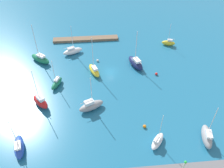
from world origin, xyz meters
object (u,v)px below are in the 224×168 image
object	(u,v)px
sailboat_white_by_breakwater	(157,141)
sailboat_yellow_near_pier	(94,70)
sailboat_white_off_beacon	(73,51)
mooring_buoy_red	(156,74)
sailboat_yellow_lone_north	(168,43)
sailboat_gray_far_south	(207,136)
harbor_beacon	(184,166)
pier_dock	(86,39)
sailboat_green_east_end	(57,83)
sailboat_gray_along_channel	(91,106)
sailboat_green_lone_south	(40,59)
sailboat_blue_mid_basin	(19,147)
mooring_buoy_white	(98,60)
sailboat_red_outer_mooring	(40,102)
mooring_buoy_orange	(145,126)
sailboat_navy_west_end	(136,63)

from	to	relation	value
sailboat_white_by_breakwater	sailboat_yellow_near_pier	xyz separation A→B (m)	(13.34, -26.90, 0.18)
sailboat_white_off_beacon	mooring_buoy_red	world-z (taller)	sailboat_white_off_beacon
sailboat_yellow_lone_north	sailboat_gray_far_south	distance (m)	40.62
harbor_beacon	sailboat_gray_far_south	xyz separation A→B (m)	(-8.13, -7.58, -1.86)
pier_dock	sailboat_green_east_end	xyz separation A→B (m)	(8.49, 24.62, 0.58)
sailboat_gray_along_channel	sailboat_green_lone_south	world-z (taller)	sailboat_green_lone_south
sailboat_white_by_breakwater	sailboat_green_lone_south	xyz separation A→B (m)	(30.51, -34.44, 0.32)
sailboat_blue_mid_basin	mooring_buoy_red	distance (m)	43.02
mooring_buoy_red	pier_dock	bearing A→B (deg)	-46.43
sailboat_white_by_breakwater	mooring_buoy_white	size ratio (longest dim) A/B	12.18
pier_dock	sailboat_red_outer_mooring	xyz separation A→B (m)	(12.04, 32.07, 0.89)
harbor_beacon	mooring_buoy_red	bearing A→B (deg)	-94.09
sailboat_white_by_breakwater	sailboat_yellow_near_pier	world-z (taller)	sailboat_yellow_near_pier
sailboat_green_east_end	sailboat_blue_mid_basin	distance (m)	21.84
sailboat_green_east_end	mooring_buoy_white	xyz separation A→B (m)	(-12.23, -10.84, -0.64)
sailboat_green_east_end	sailboat_yellow_lone_north	world-z (taller)	sailboat_green_east_end
sailboat_gray_far_south	mooring_buoy_orange	size ratio (longest dim) A/B	12.78
sailboat_gray_along_channel	sailboat_yellow_near_pier	distance (m)	14.94
sailboat_white_by_breakwater	sailboat_gray_far_south	size ratio (longest dim) A/B	0.89
sailboat_gray_along_channel	sailboat_green_east_end	world-z (taller)	sailboat_gray_along_channel
harbor_beacon	mooring_buoy_white	distance (m)	43.43
sailboat_green_lone_south	pier_dock	bearing A→B (deg)	-101.30
harbor_beacon	sailboat_yellow_near_pier	world-z (taller)	sailboat_yellow_near_pier
sailboat_green_east_end	sailboat_gray_far_south	distance (m)	41.95
sailboat_white_by_breakwater	sailboat_yellow_near_pier	distance (m)	30.03
sailboat_navy_west_end	mooring_buoy_orange	bearing A→B (deg)	155.50
sailboat_gray_along_channel	sailboat_white_off_beacon	distance (m)	26.63
harbor_beacon	pier_dock	bearing A→B (deg)	-70.73
sailboat_gray_along_channel	sailboat_yellow_near_pier	size ratio (longest dim) A/B	0.84
pier_dock	mooring_buoy_orange	bearing A→B (deg)	108.25
sailboat_green_east_end	mooring_buoy_orange	world-z (taller)	sailboat_green_east_end
sailboat_white_by_breakwater	sailboat_white_off_beacon	world-z (taller)	sailboat_white_off_beacon
mooring_buoy_orange	harbor_beacon	bearing A→B (deg)	112.61
sailboat_yellow_lone_north	sailboat_red_outer_mooring	xyz separation A→B (m)	(41.41, 25.87, 0.32)
sailboat_red_outer_mooring	sailboat_green_lone_south	size ratio (longest dim) A/B	0.87
pier_dock	sailboat_green_lone_south	size ratio (longest dim) A/B	1.80
sailboat_blue_mid_basin	mooring_buoy_white	distance (m)	36.82
sailboat_navy_west_end	sailboat_green_lone_south	size ratio (longest dim) A/B	0.92
harbor_beacon	mooring_buoy_orange	distance (m)	13.79
sailboat_gray_along_channel	sailboat_yellow_lone_north	world-z (taller)	sailboat_gray_along_channel
sailboat_white_by_breakwater	mooring_buoy_orange	xyz separation A→B (m)	(1.98, -4.79, -0.51)
sailboat_green_lone_south	sailboat_green_east_end	bearing A→B (deg)	155.62
sailboat_red_outer_mooring	sailboat_blue_mid_basin	bearing A→B (deg)	126.93
sailboat_green_east_end	sailboat_yellow_lone_north	distance (m)	42.11
harbor_beacon	sailboat_red_outer_mooring	world-z (taller)	sailboat_red_outer_mooring
sailboat_green_east_end	sailboat_gray_far_south	xyz separation A→B (m)	(-35.63, 22.14, 0.37)
sailboat_green_lone_south	sailboat_yellow_near_pier	size ratio (longest dim) A/B	1.07
sailboat_navy_west_end	sailboat_red_outer_mooring	distance (m)	31.40
sailboat_blue_mid_basin	sailboat_white_off_beacon	world-z (taller)	sailboat_white_off_beacon
sailboat_blue_mid_basin	sailboat_navy_west_end	world-z (taller)	sailboat_navy_west_end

